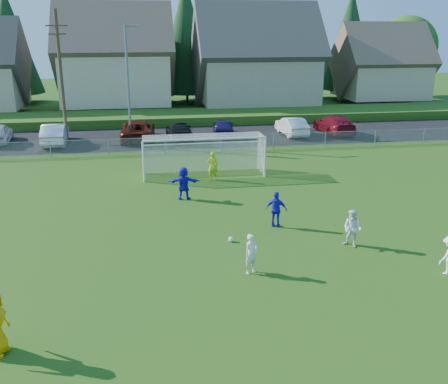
{
  "coord_description": "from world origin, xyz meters",
  "views": [
    {
      "loc": [
        -3.72,
        -15.05,
        8.9
      ],
      "look_at": [
        0.0,
        8.0,
        1.4
      ],
      "focal_mm": 42.0,
      "sensor_mm": 36.0,
      "label": 1
    }
  ],
  "objects_px": {
    "player_white_a": "(251,254)",
    "car_g": "(334,124)",
    "car_e": "(223,127)",
    "soccer_ball": "(231,239)",
    "car_f": "(292,126)",
    "player_blue_a": "(276,209)",
    "player_white_b": "(352,229)",
    "player_blue_b": "(184,183)",
    "car_c": "(138,130)",
    "goalkeeper": "(213,166)",
    "soccer_goal": "(203,149)",
    "car_d": "(179,131)",
    "car_b": "(55,134)"
  },
  "relations": [
    {
      "from": "car_f",
      "to": "player_blue_b",
      "type": "bearing_deg",
      "value": 53.12
    },
    {
      "from": "goalkeeper",
      "to": "car_c",
      "type": "relative_size",
      "value": 0.31
    },
    {
      "from": "player_blue_a",
      "to": "car_g",
      "type": "height_order",
      "value": "player_blue_a"
    },
    {
      "from": "player_white_a",
      "to": "car_c",
      "type": "relative_size",
      "value": 0.27
    },
    {
      "from": "soccer_ball",
      "to": "player_white_a",
      "type": "distance_m",
      "value": 3.08
    },
    {
      "from": "car_c",
      "to": "car_d",
      "type": "distance_m",
      "value": 3.33
    },
    {
      "from": "soccer_goal",
      "to": "player_blue_a",
      "type": "bearing_deg",
      "value": -76.5
    },
    {
      "from": "car_g",
      "to": "soccer_goal",
      "type": "distance_m",
      "value": 16.63
    },
    {
      "from": "player_blue_a",
      "to": "player_blue_b",
      "type": "distance_m",
      "value": 6.04
    },
    {
      "from": "goalkeeper",
      "to": "player_blue_b",
      "type": "bearing_deg",
      "value": 66.65
    },
    {
      "from": "car_e",
      "to": "player_white_a",
      "type": "bearing_deg",
      "value": 90.82
    },
    {
      "from": "soccer_goal",
      "to": "player_blue_b",
      "type": "bearing_deg",
      "value": -109.22
    },
    {
      "from": "car_g",
      "to": "player_blue_a",
      "type": "bearing_deg",
      "value": 61.17
    },
    {
      "from": "car_c",
      "to": "player_white_b",
      "type": "bearing_deg",
      "value": 112.37
    },
    {
      "from": "goalkeeper",
      "to": "player_white_b",
      "type": "bearing_deg",
      "value": 119.78
    },
    {
      "from": "player_white_a",
      "to": "car_c",
      "type": "distance_m",
      "value": 25.03
    },
    {
      "from": "player_white_b",
      "to": "car_d",
      "type": "bearing_deg",
      "value": 150.56
    },
    {
      "from": "soccer_ball",
      "to": "soccer_goal",
      "type": "distance_m",
      "value": 10.8
    },
    {
      "from": "car_b",
      "to": "player_white_a",
      "type": "bearing_deg",
      "value": 111.17
    },
    {
      "from": "soccer_ball",
      "to": "player_blue_a",
      "type": "xyz_separation_m",
      "value": [
        2.35,
        1.42,
        0.73
      ]
    },
    {
      "from": "player_blue_b",
      "to": "car_f",
      "type": "relative_size",
      "value": 0.39
    },
    {
      "from": "soccer_goal",
      "to": "soccer_ball",
      "type": "bearing_deg",
      "value": -90.67
    },
    {
      "from": "soccer_ball",
      "to": "car_d",
      "type": "height_order",
      "value": "car_d"
    },
    {
      "from": "goalkeeper",
      "to": "soccer_goal",
      "type": "height_order",
      "value": "soccer_goal"
    },
    {
      "from": "player_blue_b",
      "to": "car_b",
      "type": "height_order",
      "value": "player_blue_b"
    },
    {
      "from": "player_white_b",
      "to": "car_c",
      "type": "height_order",
      "value": "player_white_b"
    },
    {
      "from": "player_white_b",
      "to": "car_f",
      "type": "height_order",
      "value": "player_white_b"
    },
    {
      "from": "player_blue_a",
      "to": "player_blue_b",
      "type": "relative_size",
      "value": 0.94
    },
    {
      "from": "soccer_ball",
      "to": "player_blue_b",
      "type": "distance_m",
      "value": 6.31
    },
    {
      "from": "player_blue_b",
      "to": "car_e",
      "type": "distance_m",
      "value": 16.87
    },
    {
      "from": "player_white_a",
      "to": "player_blue_b",
      "type": "distance_m",
      "value": 9.24
    },
    {
      "from": "car_b",
      "to": "soccer_goal",
      "type": "bearing_deg",
      "value": 132.57
    },
    {
      "from": "car_d",
      "to": "car_g",
      "type": "bearing_deg",
      "value": -178.07
    },
    {
      "from": "soccer_ball",
      "to": "car_f",
      "type": "bearing_deg",
      "value": 67.47
    },
    {
      "from": "car_e",
      "to": "car_c",
      "type": "bearing_deg",
      "value": 12.28
    },
    {
      "from": "car_d",
      "to": "car_f",
      "type": "height_order",
      "value": "car_f"
    },
    {
      "from": "car_g",
      "to": "player_white_b",
      "type": "bearing_deg",
      "value": 69.5
    },
    {
      "from": "soccer_ball",
      "to": "car_d",
      "type": "bearing_deg",
      "value": 91.45
    },
    {
      "from": "player_white_b",
      "to": "soccer_goal",
      "type": "height_order",
      "value": "soccer_goal"
    },
    {
      "from": "player_blue_b",
      "to": "goalkeeper",
      "type": "xyz_separation_m",
      "value": [
        2.02,
        3.36,
        -0.02
      ]
    },
    {
      "from": "soccer_ball",
      "to": "player_white_a",
      "type": "relative_size",
      "value": 0.14
    },
    {
      "from": "car_b",
      "to": "soccer_goal",
      "type": "distance_m",
      "value": 14.63
    },
    {
      "from": "player_white_b",
      "to": "car_b",
      "type": "relative_size",
      "value": 0.33
    },
    {
      "from": "car_g",
      "to": "car_b",
      "type": "bearing_deg",
      "value": -0.43
    },
    {
      "from": "player_white_b",
      "to": "player_blue_a",
      "type": "relative_size",
      "value": 0.96
    },
    {
      "from": "player_white_a",
      "to": "car_g",
      "type": "xyz_separation_m",
      "value": [
        12.43,
        24.57,
        0.02
      ]
    },
    {
      "from": "player_white_b",
      "to": "player_blue_b",
      "type": "xyz_separation_m",
      "value": [
        -6.38,
        7.37,
        0.08
      ]
    },
    {
      "from": "player_white_a",
      "to": "car_f",
      "type": "bearing_deg",
      "value": 42.34
    },
    {
      "from": "car_g",
      "to": "soccer_goal",
      "type": "height_order",
      "value": "soccer_goal"
    },
    {
      "from": "soccer_ball",
      "to": "player_blue_a",
      "type": "relative_size",
      "value": 0.13
    }
  ]
}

